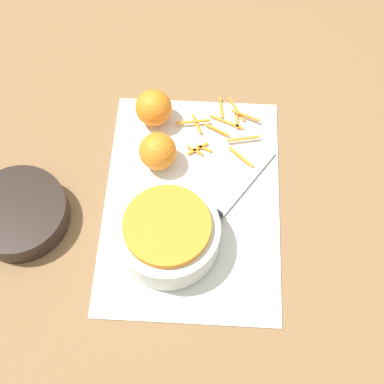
# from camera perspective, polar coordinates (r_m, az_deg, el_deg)

# --- Properties ---
(ground_plane) EXTENTS (4.00, 4.00, 0.00)m
(ground_plane) POSITION_cam_1_polar(r_m,az_deg,el_deg) (0.97, 0.00, -0.99)
(ground_plane) COLOR olive
(cutting_board) EXTENTS (0.45, 0.32, 0.01)m
(cutting_board) POSITION_cam_1_polar(r_m,az_deg,el_deg) (0.97, 0.00, -0.91)
(cutting_board) COLOR silver
(cutting_board) RESTS_ON ground_plane
(bowl_speckled) EXTENTS (0.18, 0.18, 0.08)m
(bowl_speckled) POSITION_cam_1_polar(r_m,az_deg,el_deg) (0.90, -2.61, -4.43)
(bowl_speckled) COLOR silver
(bowl_speckled) RESTS_ON cutting_board
(bowl_dark) EXTENTS (0.17, 0.17, 0.05)m
(bowl_dark) POSITION_cam_1_polar(r_m,az_deg,el_deg) (0.99, -17.92, -2.19)
(bowl_dark) COLOR black
(bowl_dark) RESTS_ON ground_plane
(knife) EXTENTS (0.23, 0.17, 0.02)m
(knife) POSITION_cam_1_polar(r_m,az_deg,el_deg) (0.95, 2.50, -2.59)
(knife) COLOR #232328
(knife) RESTS_ON cutting_board
(orange_left) EXTENTS (0.07, 0.07, 0.07)m
(orange_left) POSITION_cam_1_polar(r_m,az_deg,el_deg) (1.04, -4.11, 8.95)
(orange_left) COLOR orange
(orange_left) RESTS_ON cutting_board
(orange_right) EXTENTS (0.07, 0.07, 0.07)m
(orange_right) POSITION_cam_1_polar(r_m,az_deg,el_deg) (0.98, -3.68, 4.37)
(orange_right) COLOR orange
(orange_right) RESTS_ON cutting_board
(peel_pile) EXTENTS (0.17, 0.17, 0.01)m
(peel_pile) POSITION_cam_1_polar(r_m,az_deg,el_deg) (1.05, 3.18, 6.77)
(peel_pile) COLOR orange
(peel_pile) RESTS_ON cutting_board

